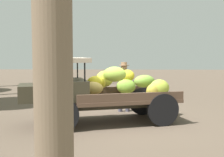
{
  "coord_description": "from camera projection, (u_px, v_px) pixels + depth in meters",
  "views": [
    {
      "loc": [
        -0.03,
        8.44,
        1.99
      ],
      "look_at": [
        0.26,
        -0.0,
        1.29
      ],
      "focal_mm": 46.87,
      "sensor_mm": 36.0,
      "label": 1
    }
  ],
  "objects": [
    {
      "name": "farmer",
      "position": [
        124.0,
        84.0,
        10.12
      ],
      "size": [
        0.52,
        0.48,
        1.72
      ],
      "rotation": [
        0.0,
        0.0,
        1.71
      ],
      "color": "#56556A",
      "rests_on": "ground"
    },
    {
      "name": "ground_plane",
      "position": [
        121.0,
        122.0,
        8.57
      ],
      "size": [
        60.0,
        60.0,
        0.0
      ],
      "primitive_type": "plane",
      "color": "brown"
    },
    {
      "name": "wooden_crate",
      "position": [
        168.0,
        108.0,
        9.51
      ],
      "size": [
        0.67,
        0.72,
        0.46
      ],
      "primitive_type": "cube",
      "rotation": [
        0.0,
        0.0,
        1.01
      ],
      "color": "olive",
      "rests_on": "ground"
    },
    {
      "name": "truck",
      "position": [
        95.0,
        91.0,
        8.39
      ],
      "size": [
        4.66,
        2.79,
        1.89
      ],
      "rotation": [
        0.0,
        0.0,
        0.3
      ],
      "color": "#3D3828",
      "rests_on": "ground"
    }
  ]
}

